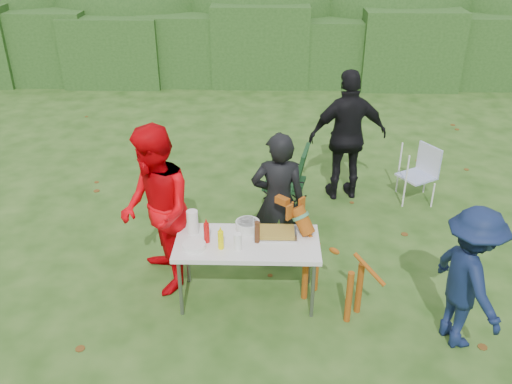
{
  "coord_description": "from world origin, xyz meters",
  "views": [
    {
      "loc": [
        0.22,
        -4.71,
        3.84
      ],
      "look_at": [
        0.09,
        0.58,
        1.0
      ],
      "focal_mm": 38.0,
      "sensor_mm": 36.0,
      "label": 1
    }
  ],
  "objects_px": {
    "person_cook": "(278,202)",
    "ketchup_bottle": "(207,233)",
    "lawn_chair": "(417,174)",
    "dog": "(333,264)",
    "paper_towel_roll": "(193,222)",
    "folding_table": "(247,246)",
    "camping_chair": "(284,180)",
    "child": "(468,279)",
    "mustard_bottle": "(221,240)",
    "person_red_jacket": "(156,211)",
    "person_black_puffy": "(348,136)",
    "beer_bottle": "(257,232)"
  },
  "relations": [
    {
      "from": "dog",
      "to": "paper_towel_roll",
      "type": "height_order",
      "value": "dog"
    },
    {
      "from": "folding_table",
      "to": "mustard_bottle",
      "type": "bearing_deg",
      "value": -153.25
    },
    {
      "from": "child",
      "to": "ketchup_bottle",
      "type": "bearing_deg",
      "value": 62.2
    },
    {
      "from": "person_cook",
      "to": "person_red_jacket",
      "type": "xyz_separation_m",
      "value": [
        -1.3,
        -0.43,
        0.11
      ]
    },
    {
      "from": "child",
      "to": "camping_chair",
      "type": "xyz_separation_m",
      "value": [
        -1.66,
        2.5,
        -0.25
      ]
    },
    {
      "from": "person_black_puffy",
      "to": "person_red_jacket",
      "type": "bearing_deg",
      "value": 33.66
    },
    {
      "from": "lawn_chair",
      "to": "beer_bottle",
      "type": "relative_size",
      "value": 3.4
    },
    {
      "from": "folding_table",
      "to": "person_red_jacket",
      "type": "height_order",
      "value": "person_red_jacket"
    },
    {
      "from": "camping_chair",
      "to": "beer_bottle",
      "type": "height_order",
      "value": "beer_bottle"
    },
    {
      "from": "child",
      "to": "paper_towel_roll",
      "type": "height_order",
      "value": "child"
    },
    {
      "from": "ketchup_bottle",
      "to": "person_cook",
      "type": "bearing_deg",
      "value": 42.98
    },
    {
      "from": "camping_chair",
      "to": "paper_towel_roll",
      "type": "height_order",
      "value": "paper_towel_roll"
    },
    {
      "from": "person_red_jacket",
      "to": "lawn_chair",
      "type": "xyz_separation_m",
      "value": [
        3.31,
        2.06,
        -0.54
      ]
    },
    {
      "from": "child",
      "to": "beer_bottle",
      "type": "distance_m",
      "value": 2.07
    },
    {
      "from": "person_cook",
      "to": "person_red_jacket",
      "type": "distance_m",
      "value": 1.37
    },
    {
      "from": "folding_table",
      "to": "child",
      "type": "relative_size",
      "value": 1.01
    },
    {
      "from": "folding_table",
      "to": "mustard_bottle",
      "type": "height_order",
      "value": "mustard_bottle"
    },
    {
      "from": "folding_table",
      "to": "paper_towel_roll",
      "type": "distance_m",
      "value": 0.63
    },
    {
      "from": "child",
      "to": "dog",
      "type": "distance_m",
      "value": 1.31
    },
    {
      "from": "camping_chair",
      "to": "person_red_jacket",
      "type": "bearing_deg",
      "value": 61.66
    },
    {
      "from": "folding_table",
      "to": "ketchup_bottle",
      "type": "bearing_deg",
      "value": -177.4
    },
    {
      "from": "person_red_jacket",
      "to": "person_black_puffy",
      "type": "height_order",
      "value": "person_red_jacket"
    },
    {
      "from": "person_cook",
      "to": "ketchup_bottle",
      "type": "xyz_separation_m",
      "value": [
        -0.74,
        -0.69,
        0.01
      ]
    },
    {
      "from": "folding_table",
      "to": "ketchup_bottle",
      "type": "height_order",
      "value": "ketchup_bottle"
    },
    {
      "from": "folding_table",
      "to": "ketchup_bottle",
      "type": "xyz_separation_m",
      "value": [
        -0.41,
        -0.02,
        0.16
      ]
    },
    {
      "from": "person_cook",
      "to": "folding_table",
      "type": "bearing_deg",
      "value": 62.34
    },
    {
      "from": "person_red_jacket",
      "to": "ketchup_bottle",
      "type": "distance_m",
      "value": 0.63
    },
    {
      "from": "camping_chair",
      "to": "mustard_bottle",
      "type": "relative_size",
      "value": 4.88
    },
    {
      "from": "mustard_bottle",
      "to": "ketchup_bottle",
      "type": "height_order",
      "value": "ketchup_bottle"
    },
    {
      "from": "paper_towel_roll",
      "to": "camping_chair",
      "type": "bearing_deg",
      "value": 60.1
    },
    {
      "from": "folding_table",
      "to": "person_cook",
      "type": "relative_size",
      "value": 0.89
    },
    {
      "from": "person_cook",
      "to": "person_red_jacket",
      "type": "relative_size",
      "value": 0.89
    },
    {
      "from": "folding_table",
      "to": "paper_towel_roll",
      "type": "height_order",
      "value": "paper_towel_roll"
    },
    {
      "from": "lawn_chair",
      "to": "mustard_bottle",
      "type": "bearing_deg",
      "value": 11.9
    },
    {
      "from": "mustard_bottle",
      "to": "person_red_jacket",
      "type": "bearing_deg",
      "value": 152.49
    },
    {
      "from": "dog",
      "to": "paper_towel_roll",
      "type": "xyz_separation_m",
      "value": [
        -1.48,
        0.24,
        0.34
      ]
    },
    {
      "from": "person_red_jacket",
      "to": "ketchup_bottle",
      "type": "relative_size",
      "value": 8.61
    },
    {
      "from": "ketchup_bottle",
      "to": "beer_bottle",
      "type": "xyz_separation_m",
      "value": [
        0.52,
        0.01,
        0.01
      ]
    },
    {
      "from": "dog",
      "to": "camping_chair",
      "type": "bearing_deg",
      "value": -36.89
    },
    {
      "from": "person_red_jacket",
      "to": "beer_bottle",
      "type": "xyz_separation_m",
      "value": [
        1.08,
        -0.25,
        -0.09
      ]
    },
    {
      "from": "folding_table",
      "to": "lawn_chair",
      "type": "height_order",
      "value": "lawn_chair"
    },
    {
      "from": "person_black_puffy",
      "to": "child",
      "type": "distance_m",
      "value": 3.07
    },
    {
      "from": "folding_table",
      "to": "person_red_jacket",
      "type": "relative_size",
      "value": 0.79
    },
    {
      "from": "person_cook",
      "to": "dog",
      "type": "relative_size",
      "value": 1.51
    },
    {
      "from": "person_cook",
      "to": "ketchup_bottle",
      "type": "height_order",
      "value": "person_cook"
    },
    {
      "from": "lawn_chair",
      "to": "ketchup_bottle",
      "type": "height_order",
      "value": "ketchup_bottle"
    },
    {
      "from": "person_red_jacket",
      "to": "person_black_puffy",
      "type": "xyz_separation_m",
      "value": [
        2.3,
        2.15,
        -0.0
      ]
    },
    {
      "from": "person_black_puffy",
      "to": "child",
      "type": "relative_size",
      "value": 1.28
    },
    {
      "from": "person_red_jacket",
      "to": "mustard_bottle",
      "type": "distance_m",
      "value": 0.81
    },
    {
      "from": "beer_bottle",
      "to": "mustard_bottle",
      "type": "bearing_deg",
      "value": -160.9
    }
  ]
}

